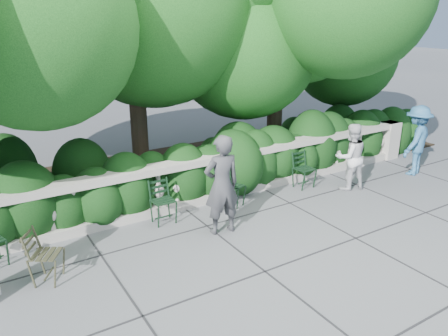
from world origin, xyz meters
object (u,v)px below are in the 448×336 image
chair_c (229,210)px  person_woman_grey (222,185)px  chair_f (308,189)px  chair_weathered (60,281)px  chair_e (238,208)px  person_casual_man (350,157)px  person_older_blue (416,140)px  chair_d (167,225)px

chair_c → person_woman_grey: (-0.60, -0.70, 0.91)m
chair_f → chair_weathered: size_ratio=1.00×
chair_e → person_casual_man: 2.85m
chair_e → chair_weathered: same height
chair_c → chair_f: size_ratio=1.00×
chair_c → chair_weathered: same height
chair_f → chair_weathered: bearing=-174.7°
chair_c → chair_weathered: size_ratio=1.00×
chair_weathered → person_woman_grey: bearing=-57.0°
person_casual_man → person_older_blue: person_older_blue is taller
chair_d → person_woman_grey: size_ratio=0.46×
chair_d → chair_c: bearing=-1.6°
chair_c → person_casual_man: 3.05m
chair_weathered → person_older_blue: size_ratio=0.49×
person_casual_man → person_older_blue: 2.10m
chair_f → person_casual_man: bearing=-31.6°
chair_c → person_older_blue: size_ratio=0.49×
person_older_blue → chair_e: bearing=-22.5°
person_older_blue → person_casual_man: bearing=-19.9°
chair_f → person_casual_man: 1.18m
person_woman_grey → person_casual_man: size_ratio=1.21×
chair_d → person_casual_man: (4.26, -0.48, 0.75)m
chair_weathered → chair_f: bearing=-50.3°
chair_c → chair_weathered: (-3.46, -0.76, 0.00)m
chair_d → chair_weathered: size_ratio=1.00×
chair_e → person_older_blue: bearing=-28.1°
chair_d → chair_e: same height
chair_weathered → person_casual_man: 6.44m
chair_f → person_older_blue: 3.07m
person_woman_grey → person_older_blue: 5.61m
chair_f → chair_d: bearing=176.9°
chair_d → person_older_blue: (6.35, -0.62, 0.86)m
chair_weathered → person_casual_man: size_ratio=0.56×
chair_e → chair_weathered: size_ratio=1.00×
chair_e → person_woman_grey: 1.39m
chair_e → person_casual_man: bearing=-30.1°
person_older_blue → chair_f: bearing=-27.4°
chair_c → chair_e: (0.21, -0.03, 0.00)m
chair_d → chair_weathered: 2.27m
chair_d → chair_e: size_ratio=1.00×
person_woman_grey → person_older_blue: (5.61, 0.13, -0.05)m
chair_c → person_woman_grey: size_ratio=0.46×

